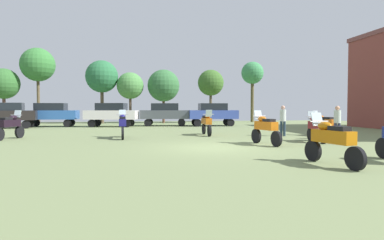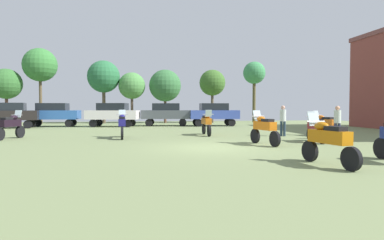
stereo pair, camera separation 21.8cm
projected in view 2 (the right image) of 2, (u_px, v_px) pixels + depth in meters
ground_plane at (212, 148)px, 12.99m from camera, size 44.00×52.00×0.02m
motorcycle_3 at (122, 124)px, 16.93m from camera, size 0.62×2.26×1.50m
motorcycle_4 at (264, 128)px, 13.89m from camera, size 0.72×2.15×1.48m
motorcycle_5 at (324, 124)px, 18.16m from camera, size 0.81×2.11×1.44m
motorcycle_6 at (328, 140)px, 8.87m from camera, size 0.69×2.18×1.46m
motorcycle_7 at (316, 127)px, 14.99m from camera, size 0.64×2.08×1.44m
motorcycle_8 at (11, 125)px, 16.41m from camera, size 0.81×2.09×1.47m
motorcycle_9 at (206, 123)px, 18.76m from camera, size 0.62×2.24×1.49m
car_1 at (53, 113)px, 27.41m from camera, size 4.32×1.85×2.00m
car_2 at (166, 113)px, 28.62m from camera, size 4.48×2.30×2.00m
car_3 at (113, 113)px, 27.30m from camera, size 4.56×2.56×2.00m
car_4 at (8, 113)px, 25.29m from camera, size 4.55×2.55×2.00m
car_5 at (214, 113)px, 28.50m from camera, size 4.33×1.88×2.00m
person_1 at (283, 118)px, 18.13m from camera, size 0.45×0.45×1.73m
person_2 at (337, 120)px, 16.33m from camera, size 0.44×0.44×1.70m
tree_1 at (254, 74)px, 36.44m from camera, size 2.51×2.51×6.83m
tree_3 at (40, 65)px, 32.27m from camera, size 3.32×3.32×7.57m
tree_4 at (132, 86)px, 33.52m from camera, size 2.76×2.76×5.29m
tree_5 at (212, 83)px, 34.68m from camera, size 2.79×2.79×5.70m
tree_6 at (104, 77)px, 33.26m from camera, size 3.31×3.31×6.48m
tree_7 at (6, 84)px, 31.39m from camera, size 2.96×2.96×5.42m
tree_8 at (165, 86)px, 34.18m from camera, size 3.38×3.38×5.66m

